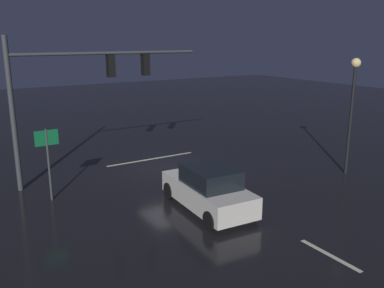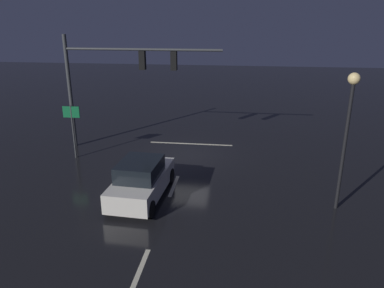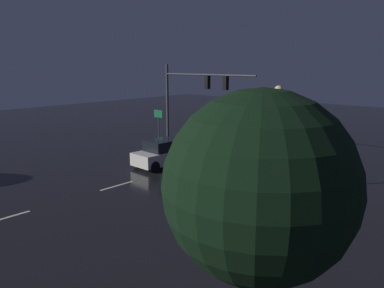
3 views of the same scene
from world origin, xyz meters
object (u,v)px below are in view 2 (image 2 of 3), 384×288
object	(u,v)px
street_lamp_left_kerb	(348,118)
traffic_signal_assembly	(117,72)
route_sign	(72,121)
car_approaching	(142,180)

from	to	relation	value
street_lamp_left_kerb	traffic_signal_assembly	bearing A→B (deg)	-28.74
street_lamp_left_kerb	route_sign	world-z (taller)	street_lamp_left_kerb
route_sign	traffic_signal_assembly	bearing A→B (deg)	-136.97
traffic_signal_assembly	route_sign	distance (m)	3.63
traffic_signal_assembly	car_approaching	bearing A→B (deg)	114.96
traffic_signal_assembly	car_approaching	size ratio (longest dim) A/B	1.96
traffic_signal_assembly	street_lamp_left_kerb	bearing A→B (deg)	151.26
traffic_signal_assembly	street_lamp_left_kerb	size ratio (longest dim) A/B	1.61
traffic_signal_assembly	route_sign	xyz separation A→B (m)	(2.02, 1.89, -2.34)
traffic_signal_assembly	car_approaching	distance (m)	7.53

